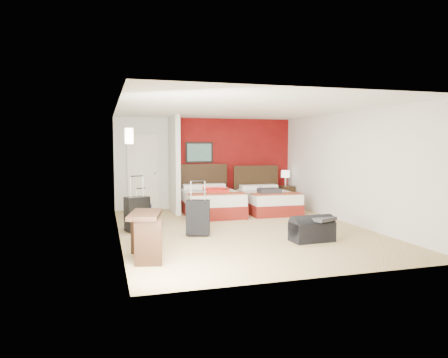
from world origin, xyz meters
name	(u,v)px	position (x,y,z in m)	size (l,w,h in m)	color
ground	(243,230)	(0.00, 0.00, 0.00)	(6.50, 6.50, 0.00)	#D3B982
room_walls	(165,167)	(-1.40, 1.42, 1.26)	(5.02, 6.52, 2.50)	silver
red_accent_panel	(231,163)	(0.75, 3.23, 1.25)	(3.50, 0.04, 2.50)	maroon
partition_wall	(174,165)	(-1.00, 2.61, 1.25)	(0.12, 1.20, 2.50)	silver
entry_door	(143,172)	(-1.75, 3.20, 1.02)	(0.82, 0.06, 2.05)	silver
bed_left	(211,203)	(-0.16, 2.03, 0.29)	(1.36, 1.94, 0.58)	silver
bed_right	(268,202)	(1.37, 1.96, 0.27)	(1.24, 1.77, 0.53)	white
red_suitcase_open	(216,190)	(-0.06, 1.93, 0.63)	(0.56, 0.78, 0.10)	#B5160F
jacket_bundle	(269,191)	(1.27, 1.66, 0.60)	(0.53, 0.43, 0.13)	#333237
nightstand	(285,196)	(2.24, 2.79, 0.29)	(0.42, 0.42, 0.58)	#332111
table_lamp	(285,178)	(2.24, 2.79, 0.81)	(0.25, 0.25, 0.45)	white
suitcase_black	(137,215)	(-2.13, 0.40, 0.34)	(0.46, 0.29, 0.69)	black
suitcase_charcoal	(198,219)	(-1.03, -0.30, 0.33)	(0.45, 0.28, 0.67)	black
suitcase_navy	(141,218)	(-2.04, 0.53, 0.26)	(0.37, 0.23, 0.51)	black
duffel_bag	(312,231)	(0.87, -1.33, 0.20)	(0.77, 0.41, 0.39)	black
jacket_draped	(321,218)	(1.02, -1.38, 0.42)	(0.46, 0.39, 0.06)	#39383E
desk	(146,236)	(-2.17, -1.71, 0.37)	(0.44, 0.88, 0.73)	black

